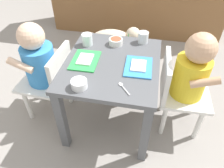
# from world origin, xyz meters

# --- Properties ---
(ground_plane) EXTENTS (7.00, 7.00, 0.00)m
(ground_plane) POSITION_xyz_m (0.00, 0.00, 0.00)
(ground_plane) COLOR gray
(dining_table) EXTENTS (0.51, 0.58, 0.45)m
(dining_table) POSITION_xyz_m (0.00, 0.00, 0.37)
(dining_table) COLOR #515459
(dining_table) RESTS_ON ground
(seated_child_left) EXTENTS (0.29, 0.29, 0.64)m
(seated_child_left) POSITION_xyz_m (-0.42, -0.02, 0.40)
(seated_child_left) COLOR white
(seated_child_left) RESTS_ON ground
(seated_child_right) EXTENTS (0.29, 0.29, 0.65)m
(seated_child_right) POSITION_xyz_m (0.42, 0.04, 0.41)
(seated_child_right) COLOR white
(seated_child_right) RESTS_ON ground
(dog) EXTENTS (0.44, 0.23, 0.29)m
(dog) POSITION_xyz_m (-0.12, 0.71, 0.18)
(dog) COLOR beige
(dog) RESTS_ON ground
(food_tray_left) EXTENTS (0.14, 0.19, 0.02)m
(food_tray_left) POSITION_xyz_m (-0.14, -0.02, 0.46)
(food_tray_left) COLOR green
(food_tray_left) RESTS_ON dining_table
(food_tray_right) EXTENTS (0.15, 0.19, 0.02)m
(food_tray_right) POSITION_xyz_m (0.14, -0.02, 0.46)
(food_tray_right) COLOR #388CD8
(food_tray_right) RESTS_ON dining_table
(water_cup_left) EXTENTS (0.06, 0.06, 0.07)m
(water_cup_left) POSITION_xyz_m (0.14, 0.24, 0.48)
(water_cup_left) COLOR white
(water_cup_left) RESTS_ON dining_table
(water_cup_right) EXTENTS (0.06, 0.06, 0.07)m
(water_cup_right) POSITION_xyz_m (-0.18, 0.14, 0.48)
(water_cup_right) COLOR white
(water_cup_right) RESTS_ON dining_table
(cereal_bowl_right_side) EXTENTS (0.08, 0.08, 0.04)m
(cereal_bowl_right_side) POSITION_xyz_m (-0.11, -0.23, 0.47)
(cereal_bowl_right_side) COLOR white
(cereal_bowl_right_side) RESTS_ON dining_table
(veggie_bowl_near) EXTENTS (0.08, 0.08, 0.04)m
(veggie_bowl_near) POSITION_xyz_m (-0.01, 0.18, 0.47)
(veggie_bowl_near) COLOR white
(veggie_bowl_near) RESTS_ON dining_table
(spoon_by_left_tray) EXTENTS (0.07, 0.09, 0.01)m
(spoon_by_left_tray) POSITION_xyz_m (0.09, -0.19, 0.46)
(spoon_by_left_tray) COLOR silver
(spoon_by_left_tray) RESTS_ON dining_table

